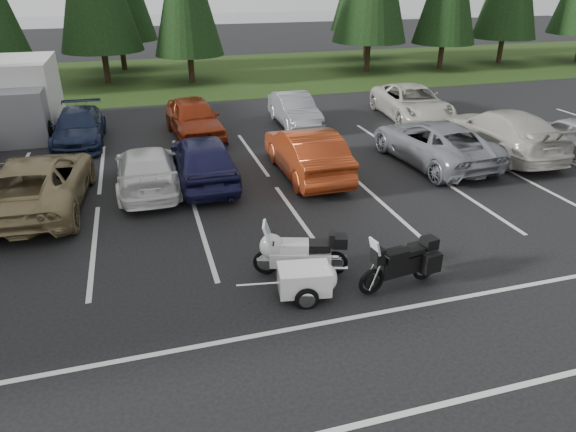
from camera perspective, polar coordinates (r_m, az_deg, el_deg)
The scene contains 19 objects.
ground at distance 13.18m, azimuth 0.59°, elevation -2.61°, with size 120.00×120.00×0.00m, color black.
grass_strip at distance 35.82m, azimuth -11.05°, elevation 15.08°, with size 80.00×16.00×0.01m, color #1F3410.
lake_water at distance 66.82m, azimuth -10.57°, elevation 19.78°, with size 70.00×50.00×0.02m, color gray.
box_truck at distance 24.52m, azimuth -27.41°, elevation 11.53°, with size 2.40×5.60×2.90m, color silver, non-canonical shape.
stall_markings at distance 14.91m, azimuth -1.64°, elevation 0.88°, with size 32.00×16.00×0.01m, color silver.
car_near_2 at distance 16.32m, azimuth -26.03°, elevation 3.35°, with size 2.55×5.54×1.54m, color #917D54.
car_near_3 at distance 16.62m, azimuth -15.39°, elevation 5.08°, with size 1.87×4.60×1.34m, color white.
car_near_4 at distance 16.75m, azimuth -9.44°, elevation 6.30°, with size 1.89×4.69×1.60m, color #1A1A41.
car_near_5 at distance 17.15m, azimuth 2.05°, elevation 7.09°, with size 1.69×4.86×1.60m, color #9A3313.
car_near_6 at distance 19.08m, azimuth 15.86°, elevation 7.90°, with size 2.49×5.41×1.50m, color gray.
car_near_7 at distance 20.88m, azimuth 22.63°, elevation 8.61°, with size 2.32×5.71×1.66m, color beige.
car_near_8 at distance 22.19m, azimuth 28.89°, elevation 7.92°, with size 1.62×4.02×1.37m, color #BAB9BE.
car_far_1 at distance 22.14m, azimuth -22.23°, elevation 9.12°, with size 1.87×4.59×1.33m, color #192340.
car_far_2 at distance 21.71m, azimuth -10.41°, elevation 10.65°, with size 1.88×4.68×1.59m, color maroon.
car_far_3 at distance 23.15m, azimuth 0.72°, elevation 11.71°, with size 1.46×4.19×1.38m, color gray.
car_far_4 at distance 24.91m, azimuth 13.60°, elevation 12.15°, with size 2.49×5.40×1.50m, color beige.
touring_motorcycle at distance 11.40m, azimuth 1.39°, elevation -3.68°, with size 2.36×0.73×1.31m, color silver, non-canonical shape.
cargo_trailer at distance 10.79m, azimuth 1.79°, elevation -7.37°, with size 1.55×0.87×0.72m, color white, non-canonical shape.
adventure_motorcycle at distance 11.22m, azimuth 12.33°, elevation -4.77°, with size 2.20×0.76×1.34m, color black, non-canonical shape.
Camera 1 is at (-3.41, -11.12, 6.21)m, focal length 32.00 mm.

